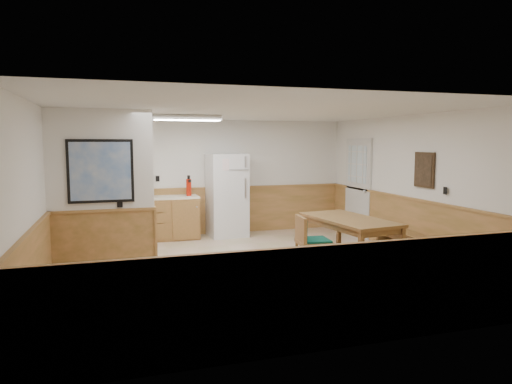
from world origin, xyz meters
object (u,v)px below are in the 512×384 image
object	(u,v)px
refrigerator	(227,195)
dining_table	(349,223)
fire_extinguisher	(189,187)
soap_bottle	(103,193)
dining_chair	(308,238)
dining_bench	(407,239)

from	to	relation	value
refrigerator	dining_table	xyz separation A→B (m)	(1.46, -2.71, -0.23)
refrigerator	dining_table	bearing A→B (deg)	-65.56
fire_extinguisher	dining_table	bearing A→B (deg)	-39.20
refrigerator	soap_bottle	bearing A→B (deg)	176.08
dining_table	dining_chair	bearing A→B (deg)	-174.76
refrigerator	dining_chair	world-z (taller)	refrigerator
dining_bench	dining_table	bearing A→B (deg)	175.88
refrigerator	dining_bench	world-z (taller)	refrigerator
refrigerator	dining_bench	xyz separation A→B (m)	(2.56, -2.78, -0.55)
fire_extinguisher	soap_bottle	distance (m)	1.70
refrigerator	fire_extinguisher	size ratio (longest dim) A/B	4.13
soap_bottle	dining_chair	bearing A→B (deg)	-42.69
soap_bottle	fire_extinguisher	bearing A→B (deg)	0.74
dining_table	fire_extinguisher	size ratio (longest dim) A/B	4.45
dining_table	dining_chair	distance (m)	0.86
dining_table	soap_bottle	distance (m)	4.83
dining_table	dining_chair	size ratio (longest dim) A/B	2.25
dining_bench	soap_bottle	world-z (taller)	soap_bottle
fire_extinguisher	soap_bottle	xyz separation A→B (m)	(-1.70, -0.02, -0.07)
refrigerator	dining_chair	xyz separation A→B (m)	(0.63, -2.90, -0.39)
dining_table	dining_bench	distance (m)	1.15
refrigerator	fire_extinguisher	xyz separation A→B (m)	(-0.81, 0.03, 0.20)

